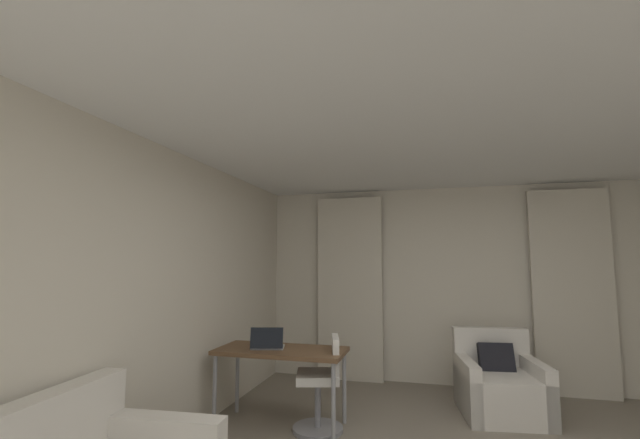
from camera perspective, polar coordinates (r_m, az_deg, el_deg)
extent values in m
cube|color=beige|center=(5.79, 18.06, -8.60)|extent=(5.12, 0.06, 2.60)
cube|color=beige|center=(3.55, -24.47, -10.25)|extent=(0.06, 6.12, 2.60)
cube|color=white|center=(2.95, 20.45, 14.88)|extent=(5.12, 6.12, 0.06)
cube|color=beige|center=(5.76, 4.18, -9.39)|extent=(0.90, 0.06, 2.50)
cube|color=beige|center=(5.90, 31.74, -8.45)|extent=(0.90, 0.06, 2.50)
cube|color=silver|center=(5.02, 23.97, -21.40)|extent=(0.92, 0.94, 0.44)
cube|color=silver|center=(5.25, 22.63, -15.98)|extent=(0.82, 0.25, 0.41)
cube|color=silver|center=(5.11, 27.88, -20.15)|extent=(0.23, 0.85, 0.58)
cube|color=silver|center=(4.92, 19.81, -21.04)|extent=(0.23, 0.85, 0.58)
cube|color=black|center=(5.06, 23.38, -17.58)|extent=(0.38, 0.25, 0.37)
cube|color=brown|center=(4.28, -5.44, -17.76)|extent=(1.28, 0.59, 0.04)
cylinder|color=#99999E|center=(4.81, -11.46, -20.87)|extent=(0.04, 0.04, 0.70)
cylinder|color=#99999E|center=(4.44, 3.41, -22.26)|extent=(0.04, 0.04, 0.70)
cylinder|color=#99999E|center=(4.40, -14.49, -22.27)|extent=(0.04, 0.04, 0.70)
cylinder|color=#99999E|center=(3.99, 1.89, -24.18)|extent=(0.04, 0.04, 0.70)
cylinder|color=gray|center=(4.29, -0.31, -24.56)|extent=(0.06, 0.06, 0.46)
cylinder|color=gray|center=(4.36, -0.31, -27.18)|extent=(0.48, 0.48, 0.04)
cube|color=silver|center=(4.21, -0.31, -21.08)|extent=(0.49, 0.49, 0.08)
cube|color=silver|center=(4.16, 2.16, -18.27)|extent=(0.15, 0.36, 0.34)
cube|color=#ADADB2|center=(4.33, -7.27, -17.23)|extent=(0.37, 0.30, 0.02)
cube|color=black|center=(4.20, -7.45, -16.06)|extent=(0.32, 0.13, 0.20)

